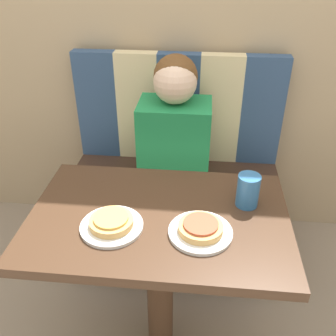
# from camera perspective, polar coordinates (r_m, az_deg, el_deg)

# --- Properties ---
(booth_seat) EXTENTS (1.05, 0.52, 0.45)m
(booth_seat) POSITION_cam_1_polar(r_m,az_deg,el_deg) (2.00, 0.88, -6.99)
(booth_seat) COLOR #382319
(booth_seat) RESTS_ON ground_plane
(booth_backrest) EXTENTS (1.05, 0.07, 0.56)m
(booth_backrest) POSITION_cam_1_polar(r_m,az_deg,el_deg) (1.94, 1.59, 9.05)
(booth_backrest) COLOR navy
(booth_backrest) RESTS_ON booth_seat
(dining_table) EXTENTS (0.85, 0.56, 0.71)m
(dining_table) POSITION_cam_1_polar(r_m,az_deg,el_deg) (1.31, -1.36, -11.22)
(dining_table) COLOR #422B1C
(dining_table) RESTS_ON ground_plane
(person) EXTENTS (0.33, 0.24, 0.61)m
(person) POSITION_cam_1_polar(r_m,az_deg,el_deg) (1.73, 1.03, 6.71)
(person) COLOR #1E8447
(person) RESTS_ON booth_seat
(plate_left) EXTENTS (0.20, 0.20, 0.01)m
(plate_left) POSITION_cam_1_polar(r_m,az_deg,el_deg) (1.19, -8.57, -8.76)
(plate_left) COLOR white
(plate_left) RESTS_ON dining_table
(plate_right) EXTENTS (0.20, 0.20, 0.01)m
(plate_right) POSITION_cam_1_polar(r_m,az_deg,el_deg) (1.16, 4.95, -9.72)
(plate_right) COLOR white
(plate_right) RESTS_ON dining_table
(pizza_left) EXTENTS (0.14, 0.14, 0.03)m
(pizza_left) POSITION_cam_1_polar(r_m,az_deg,el_deg) (1.18, -8.64, -8.02)
(pizza_left) COLOR tan
(pizza_left) RESTS_ON plate_left
(pizza_right) EXTENTS (0.14, 0.14, 0.03)m
(pizza_right) POSITION_cam_1_polar(r_m,az_deg,el_deg) (1.15, 4.99, -8.97)
(pizza_right) COLOR tan
(pizza_right) RESTS_ON plate_right
(drinking_cup) EXTENTS (0.08, 0.08, 0.11)m
(drinking_cup) POSITION_cam_1_polar(r_m,az_deg,el_deg) (1.27, 12.08, -3.39)
(drinking_cup) COLOR #2D669E
(drinking_cup) RESTS_ON dining_table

